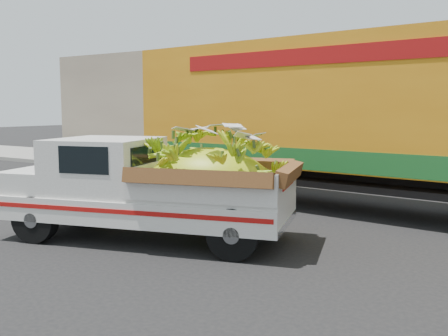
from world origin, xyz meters
The scene contains 6 objects.
ground centered at (0.00, 0.00, 0.00)m, with size 100.00×100.00×0.00m, color black.
curb centered at (0.00, 6.82, 0.07)m, with size 60.00×0.25×0.15m, color gray.
sidewalk centered at (0.00, 8.92, 0.07)m, with size 60.00×4.00×0.14m, color gray.
building_left centered at (-8.00, 14.82, 2.50)m, with size 18.00×6.00×5.00m, color gray.
pickup_truck centered at (-0.31, 0.06, 0.94)m, with size 5.31×3.09×1.75m.
semi_trailer centered at (2.05, 4.37, 2.12)m, with size 12.04×3.56×3.80m.
Camera 1 is at (5.04, -6.58, 2.29)m, focal length 40.00 mm.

